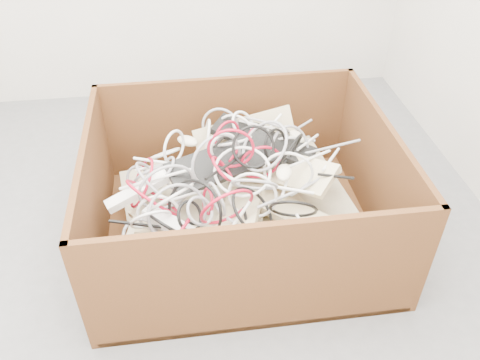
{
  "coord_description": "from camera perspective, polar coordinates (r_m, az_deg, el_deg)",
  "views": [
    {
      "loc": [
        0.07,
        -1.52,
        1.61
      ],
      "look_at": [
        0.29,
        0.11,
        0.3
      ],
      "focal_mm": 37.14,
      "sensor_mm": 36.0,
      "label": 1
    }
  ],
  "objects": [
    {
      "name": "vga_plug",
      "position": [
        2.03,
        9.6,
        -0.62
      ],
      "size": [
        0.06,
        0.06,
        0.03
      ],
      "primitive_type": "cube",
      "rotation": [
        0.09,
        0.14,
        -0.78
      ],
      "color": "#0E27D5",
      "rests_on": "keyboard_pile"
    },
    {
      "name": "cable_tangle",
      "position": [
        1.98,
        -2.49,
        0.73
      ],
      "size": [
        1.07,
        0.89,
        0.4
      ],
      "color": "#A30B22",
      "rests_on": "keyboard_pile"
    },
    {
      "name": "power_strip_left",
      "position": [
        2.01,
        -11.65,
        -1.25
      ],
      "size": [
        0.27,
        0.14,
        0.11
      ],
      "primitive_type": "cube",
      "rotation": [
        0.14,
        -0.26,
        0.34
      ],
      "color": "white",
      "rests_on": "keyboard_pile"
    },
    {
      "name": "power_strip_right",
      "position": [
        1.85,
        -7.26,
        -5.47
      ],
      "size": [
        0.26,
        0.21,
        0.09
      ],
      "primitive_type": "cube",
      "rotation": [
        -0.1,
        0.17,
        -0.65
      ],
      "color": "white",
      "rests_on": "keyboard_pile"
    },
    {
      "name": "keyboard_pile",
      "position": [
        2.09,
        0.54,
        -0.77
      ],
      "size": [
        0.89,
        0.78,
        0.34
      ],
      "color": "#CAB18E",
      "rests_on": "cardboard_box"
    },
    {
      "name": "ground",
      "position": [
        2.22,
        -7.27,
        -8.5
      ],
      "size": [
        3.0,
        3.0,
        0.0
      ],
      "primitive_type": "plane",
      "color": "#58585A",
      "rests_on": "ground"
    },
    {
      "name": "cardboard_box",
      "position": [
        2.19,
        -0.39,
        -3.71
      ],
      "size": [
        1.24,
        1.03,
        0.55
      ],
      "color": "#3F2A0F",
      "rests_on": "ground"
    },
    {
      "name": "mice_scatter",
      "position": [
        2.03,
        2.19,
        -0.14
      ],
      "size": [
        0.9,
        0.7,
        0.22
      ],
      "color": "beige",
      "rests_on": "keyboard_pile"
    }
  ]
}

